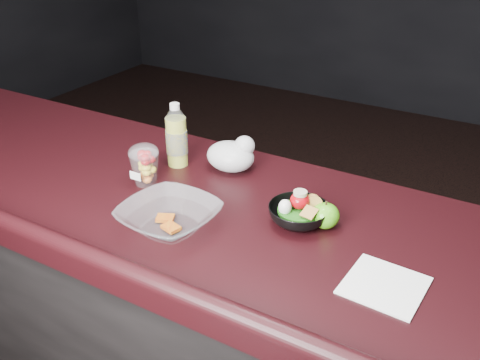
% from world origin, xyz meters
% --- Properties ---
extents(counter, '(4.06, 0.71, 1.02)m').
position_xyz_m(counter, '(0.00, 0.30, 0.51)').
color(counter, black).
rests_on(counter, ground).
extents(lemonade_bottle, '(0.06, 0.06, 0.20)m').
position_xyz_m(lemonade_bottle, '(-0.33, 0.45, 1.10)').
color(lemonade_bottle, gold).
rests_on(lemonade_bottle, counter).
extents(fruit_cup, '(0.09, 0.09, 0.12)m').
position_xyz_m(fruit_cup, '(-0.33, 0.30, 1.08)').
color(fruit_cup, white).
rests_on(fruit_cup, counter).
extents(green_apple, '(0.07, 0.07, 0.07)m').
position_xyz_m(green_apple, '(0.19, 0.35, 1.05)').
color(green_apple, '#3C9010').
rests_on(green_apple, counter).
extents(plastic_bag, '(0.15, 0.12, 0.11)m').
position_xyz_m(plastic_bag, '(-0.16, 0.50, 1.07)').
color(plastic_bag, silver).
rests_on(plastic_bag, counter).
extents(snack_bowl, '(0.18, 0.18, 0.08)m').
position_xyz_m(snack_bowl, '(0.13, 0.33, 1.05)').
color(snack_bowl, black).
rests_on(snack_bowl, counter).
extents(takeout_bowl, '(0.25, 0.25, 0.06)m').
position_xyz_m(takeout_bowl, '(-0.14, 0.16, 1.05)').
color(takeout_bowl, silver).
rests_on(takeout_bowl, counter).
extents(paper_napkin, '(0.17, 0.17, 0.00)m').
position_xyz_m(paper_napkin, '(0.39, 0.20, 1.02)').
color(paper_napkin, white).
rests_on(paper_napkin, counter).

